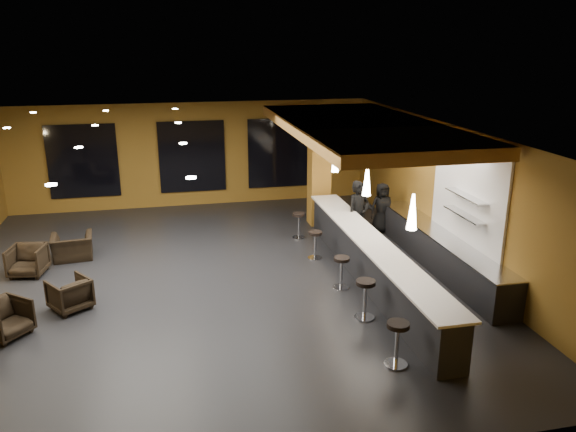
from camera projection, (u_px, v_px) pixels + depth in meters
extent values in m
cube|color=black|center=(211.00, 281.00, 13.40)|extent=(12.00, 13.00, 0.10)
cube|color=black|center=(204.00, 131.00, 12.32)|extent=(12.00, 13.00, 0.10)
cube|color=brown|center=(192.00, 155.00, 18.96)|extent=(12.00, 0.10, 3.50)
cube|color=brown|center=(252.00, 363.00, 6.76)|extent=(12.00, 0.10, 3.50)
cube|color=brown|center=(449.00, 194.00, 14.10)|extent=(0.10, 13.00, 3.50)
cube|color=#BD8037|center=(361.00, 127.00, 14.12)|extent=(3.60, 8.00, 0.28)
cube|color=black|center=(83.00, 161.00, 18.15)|extent=(2.20, 0.06, 2.40)
cube|color=black|center=(192.00, 157.00, 18.87)|extent=(2.20, 0.06, 2.40)
cube|color=black|center=(279.00, 153.00, 19.49)|extent=(2.20, 0.06, 2.40)
cube|color=white|center=(467.00, 195.00, 13.07)|extent=(0.06, 3.20, 2.40)
cube|color=black|center=(371.00, 263.00, 13.05)|extent=(0.60, 8.00, 1.00)
cube|color=white|center=(372.00, 242.00, 12.89)|extent=(0.78, 8.10, 0.05)
cube|color=black|center=(440.00, 252.00, 13.95)|extent=(0.70, 6.00, 0.86)
cube|color=silver|center=(441.00, 234.00, 13.81)|extent=(0.72, 6.00, 0.03)
cube|color=silver|center=(465.00, 215.00, 12.98)|extent=(0.30, 1.50, 0.03)
cube|color=silver|center=(467.00, 196.00, 12.84)|extent=(0.30, 1.50, 0.03)
cube|color=#9E6B23|center=(319.00, 168.00, 16.96)|extent=(0.60, 0.60, 3.50)
cone|color=white|center=(412.00, 212.00, 10.63)|extent=(0.20, 0.20, 0.70)
cone|color=white|center=(367.00, 181.00, 12.96)|extent=(0.20, 0.20, 0.70)
cone|color=white|center=(335.00, 159.00, 15.29)|extent=(0.20, 0.20, 0.70)
imported|color=black|center=(358.00, 214.00, 15.24)|extent=(0.79, 0.64, 1.86)
imported|color=black|center=(360.00, 210.00, 16.13)|extent=(0.77, 0.61, 1.56)
imported|color=black|center=(382.00, 208.00, 16.44)|extent=(0.76, 0.52, 1.50)
imported|color=black|center=(5.00, 319.00, 10.73)|extent=(1.10, 1.10, 0.72)
imported|color=black|center=(70.00, 294.00, 11.82)|extent=(1.05, 1.05, 0.70)
imported|color=black|center=(28.00, 261.00, 13.53)|extent=(0.92, 0.94, 0.74)
imported|color=black|center=(72.00, 247.00, 14.55)|extent=(1.10, 0.98, 0.66)
cylinder|color=silver|center=(396.00, 364.00, 9.87)|extent=(0.42, 0.42, 0.03)
cylinder|color=silver|center=(397.00, 345.00, 9.76)|extent=(0.07, 0.07, 0.73)
cylinder|color=black|center=(398.00, 325.00, 9.64)|extent=(0.40, 0.40, 0.08)
cylinder|color=silver|center=(364.00, 317.00, 11.54)|extent=(0.42, 0.42, 0.03)
cylinder|color=silver|center=(365.00, 301.00, 11.42)|extent=(0.07, 0.07, 0.74)
cylinder|color=black|center=(366.00, 283.00, 11.30)|extent=(0.40, 0.40, 0.08)
cylinder|color=silver|center=(341.00, 287.00, 12.93)|extent=(0.38, 0.38, 0.03)
cylinder|color=silver|center=(341.00, 274.00, 12.83)|extent=(0.07, 0.07, 0.67)
cylinder|color=black|center=(342.00, 259.00, 12.72)|extent=(0.36, 0.36, 0.08)
cylinder|color=silver|center=(315.00, 258.00, 14.67)|extent=(0.38, 0.38, 0.03)
cylinder|color=silver|center=(315.00, 246.00, 14.57)|extent=(0.07, 0.07, 0.66)
cylinder|color=black|center=(315.00, 233.00, 14.46)|extent=(0.36, 0.36, 0.08)
cylinder|color=silver|center=(299.00, 238.00, 16.17)|extent=(0.38, 0.38, 0.03)
cylinder|color=silver|center=(299.00, 226.00, 16.07)|extent=(0.07, 0.07, 0.67)
cylinder|color=black|center=(299.00, 214.00, 15.96)|extent=(0.36, 0.36, 0.08)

